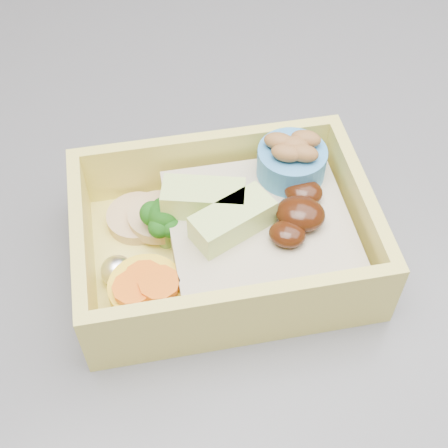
# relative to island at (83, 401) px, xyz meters

# --- Properties ---
(ground) EXTENTS (3.50, 3.50, 0.00)m
(ground) POSITION_rel_island_xyz_m (0.00, 0.10, -0.46)
(ground) COLOR silver
(ground) RESTS_ON ground
(island) EXTENTS (1.24, 0.84, 0.92)m
(island) POSITION_rel_island_xyz_m (0.00, 0.00, 0.00)
(island) COLOR brown
(island) RESTS_ON ground
(bento_box) EXTENTS (0.23, 0.21, 0.07)m
(bento_box) POSITION_rel_island_xyz_m (0.21, -0.04, 0.48)
(bento_box) COLOR #EBDB61
(bento_box) RESTS_ON island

